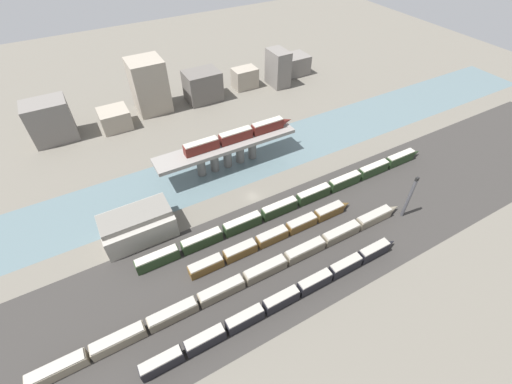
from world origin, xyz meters
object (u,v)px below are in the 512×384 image
object	(u,v)px
train_yard_near	(284,298)
warehouse_building	(138,224)
train_yard_outer	(300,200)
train_on_bridge	(239,135)
signal_tower	(409,198)
train_yard_mid	(249,277)
train_yard_far	(276,235)

from	to	relation	value
train_yard_near	warehouse_building	size ratio (longest dim) A/B	3.66
train_yard_near	train_yard_outer	bearing A→B (deg)	49.20
train_yard_outer	warehouse_building	distance (m)	51.52
train_on_bridge	train_yard_near	distance (m)	61.02
signal_tower	warehouse_building	bearing A→B (deg)	156.15
train_yard_mid	warehouse_building	distance (m)	37.50
train_on_bridge	train_yard_near	world-z (taller)	train_on_bridge
warehouse_building	signal_tower	world-z (taller)	signal_tower
train_yard_far	train_yard_outer	bearing A→B (deg)	30.25
train_on_bridge	train_yard_far	world-z (taller)	train_on_bridge
train_yard_outer	warehouse_building	xyz separation A→B (m)	(-49.73, 13.30, 2.27)
warehouse_building	train_yard_far	bearing A→B (deg)	-31.78
train_yard_near	train_yard_far	distance (m)	21.07
train_yard_near	warehouse_building	bearing A→B (deg)	122.55
train_yard_mid	train_yard_far	bearing A→B (deg)	32.93
train_yard_outer	train_yard_far	bearing A→B (deg)	-149.75
train_on_bridge	train_yard_outer	size ratio (longest dim) A/B	0.39
train_yard_far	train_yard_outer	world-z (taller)	train_yard_outer
train_on_bridge	signal_tower	distance (m)	60.19
train_on_bridge	train_yard_near	size ratio (longest dim) A/B	0.57
train_yard_near	train_yard_mid	world-z (taller)	train_yard_near
train_on_bridge	train_yard_far	distance (m)	40.88
train_on_bridge	signal_tower	xyz separation A→B (m)	(32.60, -50.43, -4.15)
train_yard_near	train_yard_far	size ratio (longest dim) A/B	1.35
warehouse_building	train_yard_mid	bearing A→B (deg)	-55.46
train_yard_far	train_yard_mid	bearing A→B (deg)	-147.07
train_yard_mid	signal_tower	size ratio (longest dim) A/B	6.78
train_yard_mid	train_yard_far	world-z (taller)	train_yard_mid
train_yard_outer	signal_tower	xyz separation A→B (m)	(26.05, -20.20, 5.86)
train_yard_mid	signal_tower	world-z (taller)	signal_tower
train_yard_near	train_yard_far	xyz separation A→B (m)	(9.15, 18.97, -0.37)
train_on_bridge	warehouse_building	world-z (taller)	train_on_bridge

